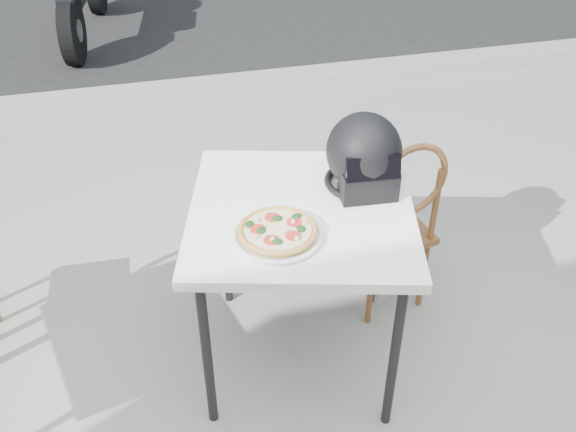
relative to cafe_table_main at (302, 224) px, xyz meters
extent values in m
plane|color=gray|center=(-0.05, -0.28, -0.73)|extent=(80.00, 80.00, 0.00)
cube|color=gray|center=(-0.05, 2.72, -0.67)|extent=(30.00, 0.25, 0.12)
cube|color=white|center=(0.00, 0.00, 0.05)|extent=(1.03, 1.03, 0.04)
cylinder|color=black|center=(-0.43, -0.25, -0.35)|extent=(0.05, 0.05, 0.76)
cylinder|color=black|center=(0.25, -0.43, -0.35)|extent=(0.05, 0.05, 0.76)
cylinder|color=black|center=(-0.25, 0.43, -0.35)|extent=(0.05, 0.05, 0.76)
cylinder|color=black|center=(0.43, 0.25, -0.35)|extent=(0.05, 0.05, 0.76)
cylinder|color=silver|center=(-0.13, -0.15, 0.08)|extent=(0.32, 0.32, 0.01)
torus|color=silver|center=(-0.13, -0.15, 0.08)|extent=(0.33, 0.33, 0.02)
cylinder|color=#BC8E45|center=(-0.13, -0.15, 0.10)|extent=(0.31, 0.31, 0.01)
torus|color=#BC8E45|center=(-0.13, -0.15, 0.10)|extent=(0.32, 0.32, 0.02)
cylinder|color=red|center=(-0.13, -0.15, 0.11)|extent=(0.28, 0.28, 0.00)
cylinder|color=beige|center=(-0.13, -0.15, 0.11)|extent=(0.27, 0.27, 0.00)
cylinder|color=red|center=(-0.06, -0.13, 0.11)|extent=(0.06, 0.06, 0.00)
cylinder|color=red|center=(-0.13, -0.08, 0.11)|extent=(0.06, 0.06, 0.00)
cylinder|color=red|center=(-0.20, -0.14, 0.11)|extent=(0.06, 0.06, 0.00)
cylinder|color=red|center=(-0.16, -0.21, 0.11)|extent=(0.06, 0.06, 0.00)
cylinder|color=red|center=(-0.09, -0.21, 0.11)|extent=(0.06, 0.06, 0.00)
ellipsoid|color=#163B15|center=(-0.12, -0.10, 0.11)|extent=(0.04, 0.04, 0.01)
ellipsoid|color=#163B15|center=(-0.19, -0.15, 0.11)|extent=(0.05, 0.05, 0.01)
ellipsoid|color=#163B15|center=(-0.05, -0.17, 0.11)|extent=(0.04, 0.05, 0.01)
ellipsoid|color=#163B15|center=(-0.15, -0.22, 0.11)|extent=(0.05, 0.05, 0.01)
ellipsoid|color=#163B15|center=(-0.05, -0.10, 0.11)|extent=(0.05, 0.04, 0.01)
ellipsoid|color=#163B15|center=(-0.22, -0.11, 0.11)|extent=(0.05, 0.05, 0.01)
cylinder|color=#D3CB81|center=(-0.11, -0.18, 0.12)|extent=(0.02, 0.02, 0.02)
cylinder|color=#D3CB81|center=(-0.19, -0.09, 0.12)|extent=(0.03, 0.02, 0.02)
cylinder|color=#D3CB81|center=(-0.07, -0.13, 0.12)|extent=(0.03, 0.03, 0.02)
cylinder|color=#D3CB81|center=(-0.16, -0.06, 0.12)|extent=(0.02, 0.02, 0.02)
cylinder|color=#D3CB81|center=(-0.08, -0.23, 0.12)|extent=(0.02, 0.02, 0.02)
cylinder|color=#D3CB81|center=(-0.21, -0.18, 0.12)|extent=(0.03, 0.03, 0.02)
cylinder|color=#D3CB81|center=(-0.03, -0.15, 0.12)|extent=(0.02, 0.02, 0.02)
cylinder|color=#D3CB81|center=(-0.16, -0.21, 0.12)|extent=(0.02, 0.02, 0.02)
ellipsoid|color=black|center=(0.27, 0.10, 0.22)|extent=(0.31, 0.33, 0.30)
cube|color=black|center=(0.26, 0.01, 0.13)|extent=(0.22, 0.12, 0.12)
torus|color=black|center=(0.27, 0.10, 0.09)|extent=(0.32, 0.32, 0.03)
cube|color=black|center=(0.26, -0.03, 0.23)|extent=(0.21, 0.06, 0.09)
cube|color=brown|center=(0.48, 0.28, -0.33)|extent=(0.42, 0.42, 0.03)
cylinder|color=brown|center=(0.59, 0.45, -0.53)|extent=(0.03, 0.03, 0.39)
cylinder|color=brown|center=(0.31, 0.40, -0.53)|extent=(0.03, 0.03, 0.39)
cylinder|color=brown|center=(0.65, 0.17, -0.53)|extent=(0.03, 0.03, 0.39)
cylinder|color=brown|center=(0.36, 0.11, -0.53)|extent=(0.03, 0.03, 0.39)
cylinder|color=brown|center=(0.65, 0.16, -0.14)|extent=(0.03, 0.03, 0.38)
cylinder|color=brown|center=(0.37, 0.11, -0.14)|extent=(0.03, 0.03, 0.38)
torus|color=brown|center=(0.51, 0.13, 0.03)|extent=(0.35, 0.09, 0.35)
cylinder|color=black|center=(-1.01, 3.64, -0.44)|extent=(0.20, 0.58, 0.57)
cylinder|color=slate|center=(-1.01, 3.64, -0.44)|extent=(0.16, 0.21, 0.19)
camera|label=1|loc=(-0.53, -1.89, 1.47)|focal=40.00mm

